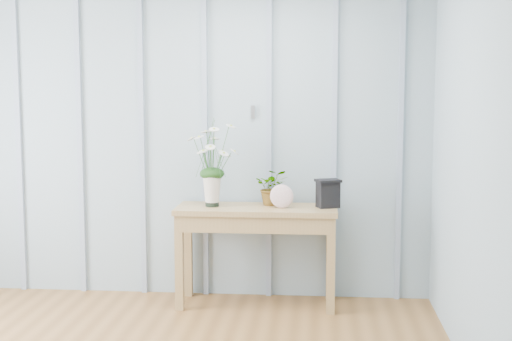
# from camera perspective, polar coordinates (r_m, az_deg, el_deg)

# --- Properties ---
(room_shell) EXTENTS (4.00, 4.50, 2.50)m
(room_shell) POSITION_cam_1_polar(r_m,az_deg,el_deg) (4.32, -10.37, 11.18)
(room_shell) COLOR #92A6B2
(room_shell) RESTS_ON ground
(sideboard) EXTENTS (1.20, 0.45, 0.75)m
(sideboard) POSITION_cam_1_polar(r_m,az_deg,el_deg) (5.35, 0.05, -4.14)
(sideboard) COLOR olive
(sideboard) RESTS_ON ground
(daisy_vase) EXTENTS (0.45, 0.34, 0.64)m
(daisy_vase) POSITION_cam_1_polar(r_m,az_deg,el_deg) (5.31, -3.56, 1.39)
(daisy_vase) COLOR black
(daisy_vase) RESTS_ON sideboard
(spider_plant) EXTENTS (0.25, 0.22, 0.27)m
(spider_plant) POSITION_cam_1_polar(r_m,az_deg,el_deg) (5.40, 1.32, -1.33)
(spider_plant) COLOR #133811
(spider_plant) RESTS_ON sideboard
(felt_disc_vessel) EXTENTS (0.18, 0.08, 0.18)m
(felt_disc_vessel) POSITION_cam_1_polar(r_m,az_deg,el_deg) (5.26, 2.07, -2.08)
(felt_disc_vessel) COLOR #995D70
(felt_disc_vessel) RESTS_ON sideboard
(carved_box) EXTENTS (0.21, 0.19, 0.21)m
(carved_box) POSITION_cam_1_polar(r_m,az_deg,el_deg) (5.31, 5.77, -1.81)
(carved_box) COLOR black
(carved_box) RESTS_ON sideboard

